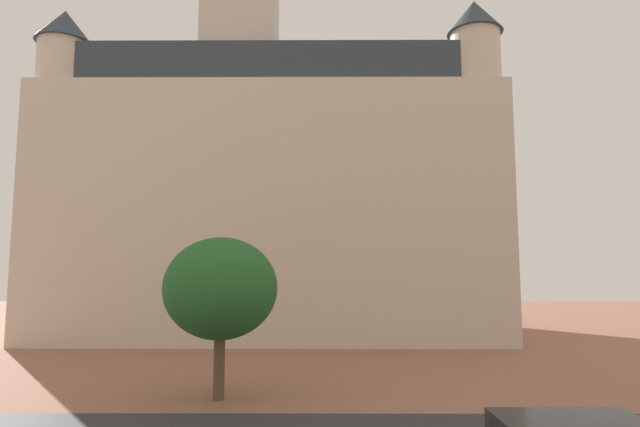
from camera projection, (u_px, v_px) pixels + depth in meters
name	position (u px, v px, depth m)	size (l,w,h in m)	color
landmark_building	(273.00, 197.00, 35.92)	(27.22, 15.69, 31.30)	beige
tree_curb_far	(221.00, 289.00, 16.95)	(3.64, 3.64, 5.11)	brown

